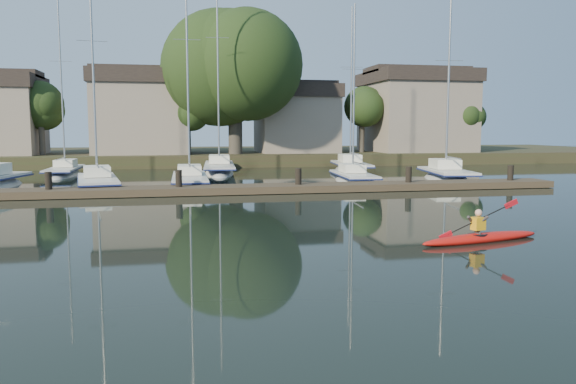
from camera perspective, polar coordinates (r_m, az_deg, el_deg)
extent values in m
plane|color=black|center=(14.56, 1.31, -6.31)|extent=(160.00, 160.00, 0.00)
ellipsoid|color=red|center=(17.04, 19.05, -4.47)|extent=(4.14, 1.42, 0.31)
cylinder|color=black|center=(16.93, 18.72, -4.19)|extent=(0.73, 0.73, 0.08)
imported|color=#312B2E|center=(16.87, 18.76, -3.09)|extent=(0.28, 0.36, 0.89)
cube|color=gold|center=(16.87, 18.76, -3.05)|extent=(0.39, 0.33, 0.37)
sphere|color=#DEA18B|center=(16.82, 18.80, -2.01)|extent=(0.20, 0.20, 0.20)
cube|color=#4A3B2A|center=(28.19, -4.91, 0.30)|extent=(34.00, 2.00, 0.35)
cylinder|color=black|center=(28.62, -23.12, 0.09)|extent=(0.32, 0.32, 1.80)
cylinder|color=black|center=(28.01, -11.02, 0.37)|extent=(0.32, 0.32, 1.80)
cylinder|color=black|center=(28.67, 1.06, 0.63)|extent=(0.32, 0.32, 1.80)
cylinder|color=black|center=(30.52, 12.13, 0.84)|extent=(0.32, 0.32, 1.80)
cylinder|color=black|center=(33.36, 21.63, 0.99)|extent=(0.32, 0.32, 1.80)
ellipsoid|color=silver|center=(32.10, -18.74, -0.24)|extent=(3.35, 8.50, 1.85)
cube|color=silver|center=(32.01, -18.79, 1.32)|extent=(3.01, 7.02, 0.14)
cube|color=navy|center=(32.02, -18.79, 1.18)|extent=(3.12, 7.19, 0.08)
cube|color=silver|center=(32.48, -18.85, 2.02)|extent=(1.72, 2.51, 0.54)
cylinder|color=#9EA0A5|center=(32.31, -19.20, 11.83)|extent=(0.12, 0.12, 11.70)
cylinder|color=#9EA0A5|center=(30.72, -18.77, 2.57)|extent=(0.58, 3.12, 0.08)
cylinder|color=#9EA0A5|center=(32.48, -19.29, 14.29)|extent=(1.54, 0.28, 0.03)
ellipsoid|color=silver|center=(32.36, -9.93, 0.08)|extent=(2.09, 8.48, 1.79)
cube|color=silver|center=(32.27, -9.96, 1.57)|extent=(1.98, 6.96, 0.13)
cube|color=navy|center=(32.28, -9.96, 1.44)|extent=(2.05, 7.13, 0.08)
cube|color=silver|center=(32.75, -9.98, 2.25)|extent=(1.35, 2.39, 0.52)
cylinder|color=#9EA0A5|center=(32.60, -10.18, 12.45)|extent=(0.11, 0.11, 12.22)
cylinder|color=#9EA0A5|center=(30.95, -9.97, 2.76)|extent=(0.12, 3.21, 0.08)
cylinder|color=#9EA0A5|center=(32.78, -10.24, 15.00)|extent=(1.50, 0.05, 0.03)
ellipsoid|color=silver|center=(33.99, 6.67, 0.46)|extent=(2.49, 7.37, 1.72)
cube|color=silver|center=(33.92, 6.69, 1.83)|extent=(2.29, 6.07, 0.13)
cube|color=navy|center=(33.92, 6.69, 1.70)|extent=(2.38, 6.22, 0.07)
cube|color=silver|center=(34.31, 6.53, 2.44)|extent=(1.43, 2.12, 0.50)
cylinder|color=#9EA0A5|center=(34.10, 6.72, 10.30)|extent=(0.11, 0.11, 9.95)
cylinder|color=#9EA0A5|center=(32.81, 7.14, 2.93)|extent=(0.30, 2.75, 0.07)
cylinder|color=#9EA0A5|center=(34.20, 6.74, 12.29)|extent=(1.45, 0.15, 0.03)
ellipsoid|color=silver|center=(36.51, 15.78, 0.57)|extent=(3.60, 7.88, 2.06)
cube|color=silver|center=(36.43, 15.83, 2.10)|extent=(3.25, 6.51, 0.15)
cube|color=navy|center=(36.44, 15.83, 1.96)|extent=(3.36, 6.68, 0.09)
cube|color=silver|center=(36.84, 15.65, 2.78)|extent=(1.88, 2.36, 0.60)
cylinder|color=#9EA0A5|center=(36.66, 15.99, 10.69)|extent=(0.13, 0.13, 10.85)
cylinder|color=#9EA0A5|center=(35.29, 16.41, 3.36)|extent=(0.60, 2.85, 0.09)
cylinder|color=#9EA0A5|center=(36.79, 16.06, 12.71)|extent=(1.71, 0.34, 0.03)
ellipsoid|color=silver|center=(41.78, -21.71, 1.16)|extent=(1.95, 8.09, 1.70)
cube|color=silver|center=(41.71, -21.75, 2.27)|extent=(1.85, 6.63, 0.13)
cube|color=navy|center=(41.72, -21.75, 2.17)|extent=(1.92, 6.80, 0.07)
cube|color=silver|center=(42.17, -21.66, 2.76)|extent=(1.27, 2.27, 0.49)
cylinder|color=#9EA0A5|center=(41.98, -22.04, 10.31)|extent=(0.11, 0.11, 11.66)
cylinder|color=#9EA0A5|center=(40.48, -22.09, 3.16)|extent=(0.10, 3.07, 0.07)
cylinder|color=#9EA0A5|center=(42.11, -22.12, 12.21)|extent=(1.44, 0.04, 0.03)
ellipsoid|color=silver|center=(41.53, -6.98, 1.47)|extent=(2.93, 10.61, 1.99)
cube|color=silver|center=(41.46, -7.00, 2.77)|extent=(2.70, 8.72, 0.15)
cube|color=navy|center=(41.47, -7.00, 2.66)|extent=(2.80, 8.94, 0.08)
cube|color=silver|center=(42.07, -7.01, 3.35)|extent=(1.67, 3.03, 0.58)
cylinder|color=#9EA0A5|center=(41.96, -7.14, 12.92)|extent=(0.13, 0.13, 14.68)
cylinder|color=#9EA0A5|center=(39.85, -7.00, 3.83)|extent=(0.36, 3.98, 0.08)
cylinder|color=#9EA0A5|center=(42.20, -7.18, 15.30)|extent=(1.68, 0.15, 0.03)
ellipsoid|color=silver|center=(42.83, 6.40, 1.63)|extent=(3.23, 8.60, 1.99)
cube|color=silver|center=(42.77, 6.42, 2.89)|extent=(2.94, 7.09, 0.15)
cube|color=navy|center=(42.77, 6.42, 2.78)|extent=(3.05, 7.26, 0.08)
cube|color=silver|center=(43.24, 6.30, 3.45)|extent=(1.75, 2.51, 0.58)
cylinder|color=#9EA0A5|center=(43.05, 6.45, 10.67)|extent=(0.13, 0.13, 11.54)
cylinder|color=#9EA0A5|center=(41.49, 6.75, 3.94)|extent=(0.48, 3.17, 0.08)
cylinder|color=#9EA0A5|center=(43.17, 6.48, 12.50)|extent=(1.67, 0.24, 0.03)
cube|color=#2E381C|center=(58.01, -8.24, 3.72)|extent=(90.00, 24.00, 1.00)
cube|color=gray|center=(51.94, -14.61, 7.13)|extent=(8.00, 8.00, 6.00)
cube|color=#332924|center=(52.12, -14.73, 11.09)|extent=(8.40, 8.40, 1.20)
cube|color=gray|center=(53.04, 0.79, 6.78)|extent=(7.00, 7.00, 5.00)
cube|color=#332924|center=(53.14, 0.79, 10.12)|extent=(7.35, 7.35, 1.20)
cube|color=gray|center=(56.78, 12.82, 7.36)|extent=(9.00, 9.00, 6.50)
cube|color=#332924|center=(56.98, 12.92, 11.23)|extent=(9.45, 9.45, 1.20)
cylinder|color=#464138|center=(49.13, -5.37, 6.78)|extent=(1.20, 1.20, 5.00)
sphere|color=black|center=(49.41, -5.44, 12.58)|extent=(8.50, 8.50, 8.50)
cylinder|color=#464138|center=(51.04, -23.73, 5.12)|extent=(0.48, 0.48, 3.00)
sphere|color=black|center=(51.06, -23.86, 7.93)|extent=(3.40, 3.40, 3.40)
cylinder|color=#464138|center=(49.38, -10.06, 5.43)|extent=(0.38, 0.38, 2.80)
sphere|color=black|center=(49.39, -10.11, 7.98)|extent=(2.72, 2.72, 2.72)
cylinder|color=#464138|center=(53.19, 7.50, 5.75)|extent=(0.50, 0.50, 3.20)
sphere|color=black|center=(53.22, 7.54, 8.61)|extent=(3.57, 3.57, 3.57)
cylinder|color=#464138|center=(55.88, 17.79, 5.23)|extent=(0.41, 0.41, 2.60)
sphere|color=black|center=(55.89, 17.87, 7.43)|extent=(2.89, 2.89, 2.89)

